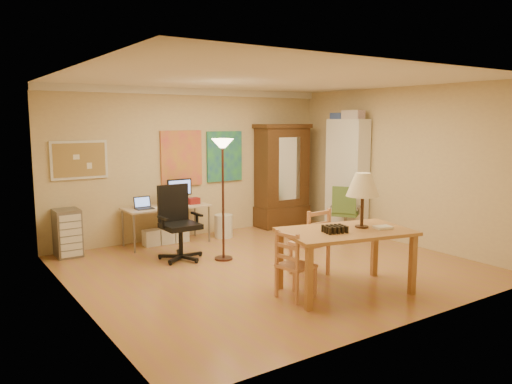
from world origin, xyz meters
TOP-DOWN VIEW (x-y plane):
  - floor at (0.00, 0.00)m, footprint 5.50×5.50m
  - crown_molding at (0.00, 2.46)m, footprint 5.50×0.08m
  - corkboard at (-2.05, 2.47)m, footprint 0.90×0.04m
  - art_panel_left at (-0.25, 2.47)m, footprint 0.80×0.04m
  - art_panel_right at (0.65, 2.47)m, footprint 0.75×0.04m
  - dining_table at (0.23, -1.38)m, footprint 1.74×1.26m
  - ladder_chair_back at (0.21, -0.63)m, footprint 0.46×0.44m
  - ladder_chair_left at (-0.54, -1.21)m, footprint 0.43×0.44m
  - torchiere_lamp at (-0.40, 0.73)m, footprint 0.34×0.34m
  - computer_desk at (-0.70, 2.15)m, footprint 1.46×0.64m
  - office_chair_black at (-0.95, 1.12)m, footprint 0.71×0.71m
  - office_chair_green at (2.19, 0.76)m, footprint 0.61×0.61m
  - drawer_cart at (-2.34, 2.26)m, footprint 0.37×0.45m
  - armoire at (1.85, 2.24)m, footprint 1.12×0.53m
  - bookshelf at (2.55, 1.11)m, footprint 0.32×0.86m
  - wastebin at (0.35, 2.01)m, footprint 0.34×0.34m

SIDE VIEW (x-z plane):
  - floor at x=0.00m, z-range 0.00..0.00m
  - wastebin at x=0.35m, z-range 0.00..0.42m
  - office_chair_green at x=2.19m, z-range -0.22..0.74m
  - office_chair_black at x=-0.95m, z-range -0.27..0.88m
  - drawer_cart at x=-2.34m, z-range 0.00..0.75m
  - ladder_chair_left at x=-0.54m, z-range -0.03..0.81m
  - computer_desk at x=-0.70m, z-range -0.15..0.96m
  - ladder_chair_back at x=0.21m, z-range -0.03..0.91m
  - armoire at x=1.85m, z-range -0.13..1.92m
  - dining_table at x=0.23m, z-range 0.20..1.68m
  - bookshelf at x=2.55m, z-range 0.00..2.15m
  - art_panel_left at x=-0.25m, z-range 0.95..1.95m
  - art_panel_right at x=0.65m, z-range 0.98..1.92m
  - torchiere_lamp at x=-0.40m, z-range 0.56..2.42m
  - corkboard at x=-2.05m, z-range 1.19..1.81m
  - crown_molding at x=0.00m, z-range 2.58..2.70m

